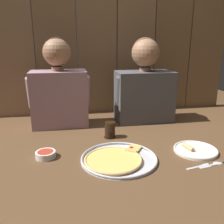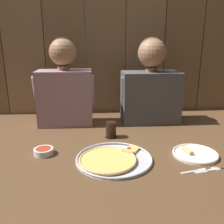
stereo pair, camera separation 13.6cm
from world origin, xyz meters
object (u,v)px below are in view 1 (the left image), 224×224
object	(u,v)px
diner_right	(144,84)
dinner_plate	(195,150)
dipping_bowl	(46,154)
diner_left	(59,87)
pizza_tray	(117,159)
drinking_glass	(110,130)

from	to	relation	value
diner_right	dinner_plate	bearing A→B (deg)	-79.69
dipping_bowl	diner_left	size ratio (longest dim) A/B	0.17
diner_left	diner_right	distance (m)	0.61
dinner_plate	diner_left	distance (m)	0.95
pizza_tray	diner_right	distance (m)	0.73
pizza_tray	drinking_glass	world-z (taller)	drinking_glass
pizza_tray	drinking_glass	xyz separation A→B (m)	(0.02, 0.31, 0.04)
pizza_tray	diner_right	bearing A→B (deg)	61.00
diner_left	drinking_glass	bearing A→B (deg)	-44.28
dinner_plate	drinking_glass	xyz separation A→B (m)	(-0.41, 0.28, 0.04)
diner_right	drinking_glass	bearing A→B (deg)	-136.63
dinner_plate	drinking_glass	distance (m)	0.50
dipping_bowl	diner_left	distance (m)	0.56
pizza_tray	dipping_bowl	distance (m)	0.36
dinner_plate	dipping_bowl	xyz separation A→B (m)	(-0.78, 0.08, 0.01)
drinking_glass	dipping_bowl	distance (m)	0.42
dipping_bowl	diner_right	xyz separation A→B (m)	(0.68, 0.50, 0.25)
diner_right	diner_left	bearing A→B (deg)	-179.94
drinking_glass	diner_right	bearing A→B (deg)	43.37
diner_left	dinner_plate	bearing A→B (deg)	-38.93
dinner_plate	drinking_glass	world-z (taller)	drinking_glass
diner_left	dipping_bowl	bearing A→B (deg)	-98.22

